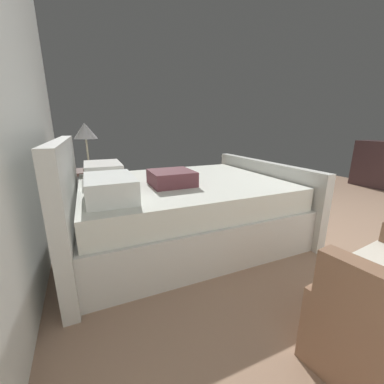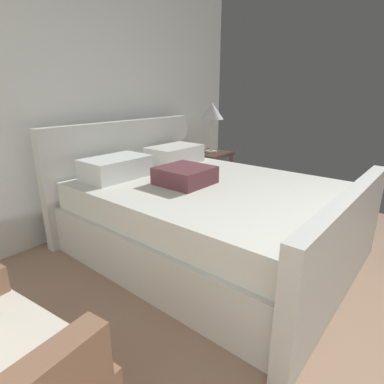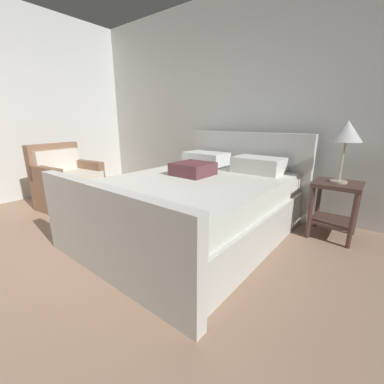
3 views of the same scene
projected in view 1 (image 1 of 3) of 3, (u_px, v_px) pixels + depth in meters
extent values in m
cube|color=#9D7B63|center=(326.00, 225.00, 2.93)|extent=(4.89, 5.98, 0.02)
cube|color=silver|center=(182.00, 218.00, 2.60)|extent=(1.72, 2.08, 0.40)
cube|color=silver|center=(69.00, 201.00, 2.10)|extent=(1.80, 0.14, 1.06)
cube|color=silver|center=(261.00, 192.00, 2.97)|extent=(1.80, 0.14, 0.76)
cube|color=silver|center=(181.00, 191.00, 2.52)|extent=(1.64, 2.01, 0.22)
cube|color=silver|center=(110.00, 188.00, 1.85)|extent=(0.57, 0.37, 0.18)
cube|color=silver|center=(103.00, 171.00, 2.51)|extent=(0.57, 0.37, 0.18)
cube|color=brown|center=(172.00, 178.00, 2.29)|extent=(0.41, 0.41, 0.14)
cube|color=#493029|center=(90.00, 171.00, 3.22)|extent=(0.44, 0.44, 0.04)
cube|color=#493029|center=(93.00, 199.00, 3.33)|extent=(0.40, 0.40, 0.02)
cylinder|color=#493029|center=(108.00, 194.00, 3.21)|extent=(0.04, 0.04, 0.56)
cylinder|color=#493029|center=(105.00, 188.00, 3.55)|extent=(0.04, 0.04, 0.56)
cylinder|color=#493029|center=(77.00, 198.00, 3.06)|extent=(0.04, 0.04, 0.56)
cylinder|color=#493029|center=(77.00, 191.00, 3.39)|extent=(0.04, 0.04, 0.56)
cylinder|color=#B7B293|center=(90.00, 169.00, 3.22)|extent=(0.16, 0.16, 0.02)
cylinder|color=#B7B293|center=(88.00, 154.00, 3.16)|extent=(0.02, 0.02, 0.39)
cone|color=silver|center=(85.00, 131.00, 3.08)|extent=(0.29, 0.29, 0.21)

